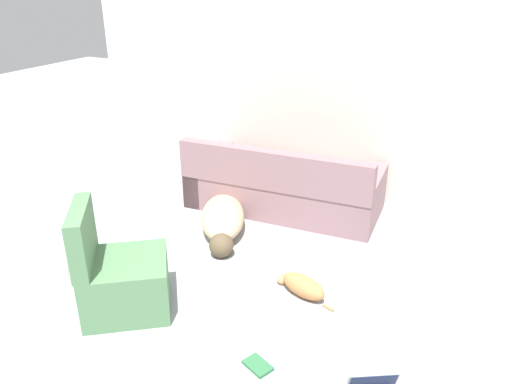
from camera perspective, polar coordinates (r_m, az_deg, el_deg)
name	(u,v)px	position (r m, az deg, el deg)	size (l,w,h in m)	color
wall_back	(342,84)	(5.69, 9.78, 12.10)	(6.64, 0.06, 2.64)	beige
couch	(283,188)	(5.54, 3.11, 0.44)	(2.15, 1.06, 0.80)	gray
dog	(223,219)	(5.10, -3.84, -3.13)	(0.83, 1.23, 0.29)	tan
cat	(302,286)	(4.21, 5.31, -10.62)	(0.58, 0.29, 0.18)	#BC7A47
book_cream	(54,274)	(4.82, -22.11, -8.68)	(0.26, 0.27, 0.02)	beige
book_green	(258,365)	(3.60, 0.20, -19.21)	(0.23, 0.20, 0.02)	#2D663D
side_chair	(119,277)	(4.06, -15.34, -9.37)	(0.88, 0.86, 0.91)	#4C754C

